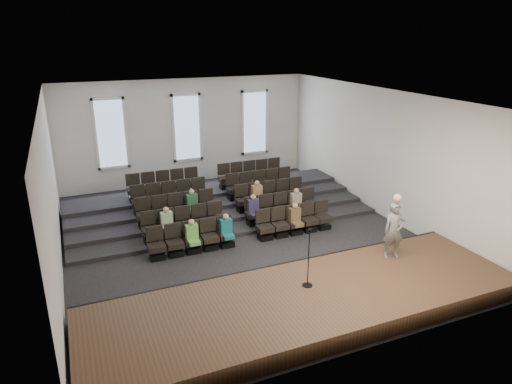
% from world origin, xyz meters
% --- Properties ---
extents(ground, '(14.00, 14.00, 0.00)m').
position_xyz_m(ground, '(0.00, 0.00, 0.00)').
color(ground, black).
rests_on(ground, ground).
extents(ceiling, '(12.00, 14.00, 0.02)m').
position_xyz_m(ceiling, '(0.00, 0.00, 5.01)').
color(ceiling, white).
rests_on(ceiling, ground).
extents(wall_back, '(12.00, 0.04, 5.00)m').
position_xyz_m(wall_back, '(0.00, 7.02, 2.50)').
color(wall_back, white).
rests_on(wall_back, ground).
extents(wall_front, '(12.00, 0.04, 5.00)m').
position_xyz_m(wall_front, '(0.00, -7.02, 2.50)').
color(wall_front, white).
rests_on(wall_front, ground).
extents(wall_left, '(0.04, 14.00, 5.00)m').
position_xyz_m(wall_left, '(-6.02, 0.00, 2.50)').
color(wall_left, white).
rests_on(wall_left, ground).
extents(wall_right, '(0.04, 14.00, 5.00)m').
position_xyz_m(wall_right, '(6.02, 0.00, 2.50)').
color(wall_right, white).
rests_on(wall_right, ground).
extents(stage, '(11.80, 3.60, 0.50)m').
position_xyz_m(stage, '(0.00, -5.10, 0.25)').
color(stage, '#4D3221').
rests_on(stage, ground).
extents(stage_lip, '(11.80, 0.06, 0.52)m').
position_xyz_m(stage_lip, '(0.00, -3.33, 0.25)').
color(stage_lip, black).
rests_on(stage_lip, ground).
extents(risers, '(11.80, 4.80, 0.60)m').
position_xyz_m(risers, '(0.00, 3.17, 0.20)').
color(risers, black).
rests_on(risers, ground).
extents(seating_rows, '(6.80, 4.70, 1.67)m').
position_xyz_m(seating_rows, '(-0.00, 1.54, 0.68)').
color(seating_rows, black).
rests_on(seating_rows, ground).
extents(windows, '(8.44, 0.10, 3.24)m').
position_xyz_m(windows, '(0.00, 6.95, 2.70)').
color(windows, white).
rests_on(windows, wall_back).
extents(audience, '(5.45, 2.64, 1.10)m').
position_xyz_m(audience, '(0.00, 0.32, 0.81)').
color(audience, '#65B849').
rests_on(audience, seating_rows).
extents(speaker, '(0.73, 0.57, 1.76)m').
position_xyz_m(speaker, '(3.33, -4.25, 1.38)').
color(speaker, slate).
rests_on(speaker, stage).
extents(mic_stand, '(0.28, 0.28, 1.70)m').
position_xyz_m(mic_stand, '(0.14, -4.72, 1.00)').
color(mic_stand, black).
rests_on(mic_stand, stage).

